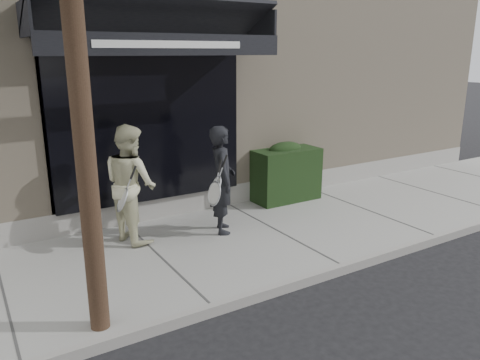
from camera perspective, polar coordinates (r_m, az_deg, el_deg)
ground at (r=7.71m, az=4.36°, el=-6.86°), size 80.00×80.00×0.00m
sidewalk at (r=7.69m, az=4.37°, el=-6.45°), size 20.00×3.00×0.12m
curb at (r=6.60m, az=12.37°, el=-10.52°), size 20.00×0.10×0.14m
building_facade at (r=11.52m, az=-10.39°, el=14.26°), size 14.30×8.04×5.64m
hedge at (r=9.08m, az=5.48°, el=0.94°), size 1.30×0.70×1.14m
pedestrian_front at (r=7.33m, az=-2.21°, el=0.01°), size 0.73×0.86×1.71m
pedestrian_back at (r=7.18m, az=-13.19°, el=-0.42°), size 0.85×0.99×1.78m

